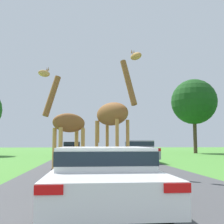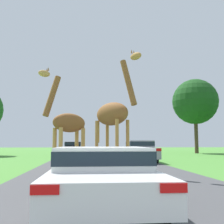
% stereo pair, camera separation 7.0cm
% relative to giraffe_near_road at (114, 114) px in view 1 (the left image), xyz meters
% --- Properties ---
extents(road, '(7.12, 120.00, 0.00)m').
position_rel_giraffe_near_road_xyz_m(road, '(-0.17, 18.27, -2.47)').
color(road, '#424244').
rests_on(road, ground).
extents(giraffe_near_road, '(1.98, 2.35, 5.04)m').
position_rel_giraffe_near_road_xyz_m(giraffe_near_road, '(0.00, 0.00, 0.00)').
color(giraffe_near_road, '#B77F3D').
rests_on(giraffe_near_road, ground).
extents(giraffe_companion, '(2.26, 1.84, 4.62)m').
position_rel_giraffe_near_road_xyz_m(giraffe_companion, '(-2.05, 1.20, -0.36)').
color(giraffe_companion, tan).
rests_on(giraffe_companion, ground).
extents(car_lead_maroon, '(1.98, 4.46, 1.18)m').
position_rel_giraffe_near_road_xyz_m(car_lead_maroon, '(-0.81, -6.06, -1.83)').
color(car_lead_maroon, silver).
rests_on(car_lead_maroon, ground).
extents(car_queue_right, '(1.75, 4.66, 1.42)m').
position_rel_giraffe_near_road_xyz_m(car_queue_right, '(2.39, 6.85, -1.71)').
color(car_queue_right, gray).
rests_on(car_queue_right, ground).
extents(car_queue_left, '(1.78, 4.05, 1.37)m').
position_rel_giraffe_near_road_xyz_m(car_queue_left, '(-2.58, 17.61, -1.73)').
color(car_queue_left, black).
rests_on(car_queue_left, ground).
extents(tree_centre_back, '(5.63, 5.63, 9.20)m').
position_rel_giraffe_near_road_xyz_m(tree_centre_back, '(12.26, 21.71, 3.89)').
color(tree_centre_back, '#4C3828').
rests_on(tree_centre_back, ground).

